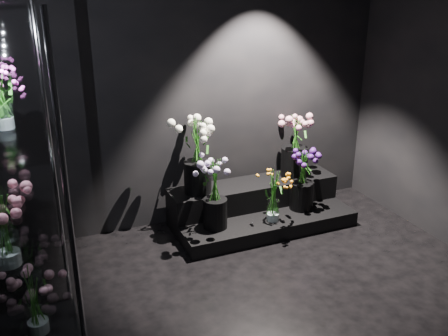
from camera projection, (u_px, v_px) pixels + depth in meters
floor at (289, 333)px, 3.53m from camera, size 4.00×4.00×0.00m
wall_back at (191, 84)px, 4.75m from camera, size 4.00×0.00×4.00m
display_riser at (258, 207)px, 5.09m from camera, size 1.77×0.79×0.39m
display_case at (10, 208)px, 2.84m from camera, size 0.61×1.02×2.25m
bouquet_orange_bells at (274, 195)px, 4.74m from camera, size 0.33×0.33×0.52m
bouquet_lilac at (215, 188)px, 4.57m from camera, size 0.41×0.41×0.69m
bouquet_purple at (303, 177)px, 4.97m from camera, size 0.38×0.38×0.63m
bouquet_cream_roses at (197, 151)px, 4.72m from camera, size 0.40×0.40×0.75m
bouquet_pink_roses at (295, 143)px, 5.14m from camera, size 0.48×0.48×0.65m
bouquet_case_pink at (3, 228)px, 2.66m from camera, size 0.35×0.35×0.43m
bouquet_case_magenta at (1, 99)px, 2.80m from camera, size 0.24×0.24×0.34m
bouquet_case_base_pink at (34, 299)px, 3.30m from camera, size 0.44×0.44×0.49m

